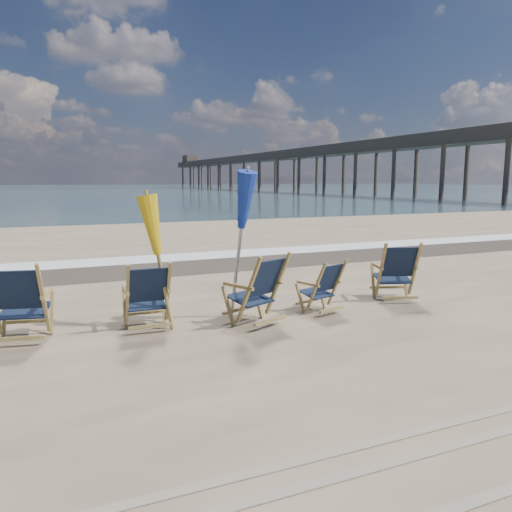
# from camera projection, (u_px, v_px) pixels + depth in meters

# --- Properties ---
(ocean) EXTENTS (400.00, 400.00, 0.00)m
(ocean) POSITION_uv_depth(u_px,v_px,m) (52.00, 189.00, 122.49)
(ocean) COLOR #3B5862
(ocean) RESTS_ON ground
(surf_foam) EXTENTS (200.00, 1.40, 0.01)m
(surf_foam) POSITION_uv_depth(u_px,v_px,m) (169.00, 258.00, 13.97)
(surf_foam) COLOR silver
(surf_foam) RESTS_ON ground
(wet_sand_strip) EXTENTS (200.00, 2.60, 0.00)m
(wet_sand_strip) POSITION_uv_depth(u_px,v_px,m) (184.00, 266.00, 12.61)
(wet_sand_strip) COLOR #42362A
(wet_sand_strip) RESTS_ON ground
(tire_tracks) EXTENTS (80.00, 1.30, 0.01)m
(tire_tracks) POSITION_uv_depth(u_px,v_px,m) (510.00, 457.00, 3.91)
(tire_tracks) COLOR gray
(tire_tracks) RESTS_ON ground
(beach_chair_0) EXTENTS (0.87, 0.93, 1.11)m
(beach_chair_0) POSITION_uv_depth(u_px,v_px,m) (43.00, 302.00, 6.60)
(beach_chair_0) COLOR #111B31
(beach_chair_0) RESTS_ON ground
(beach_chair_1) EXTENTS (0.68, 0.76, 1.02)m
(beach_chair_1) POSITION_uv_depth(u_px,v_px,m) (168.00, 295.00, 7.20)
(beach_chair_1) COLOR #111B31
(beach_chair_1) RESTS_ON ground
(beach_chair_2) EXTENTS (0.96, 1.01, 1.11)m
(beach_chair_2) POSITION_uv_depth(u_px,v_px,m) (278.00, 287.00, 7.55)
(beach_chair_2) COLOR #111B31
(beach_chair_2) RESTS_ON ground
(beach_chair_3) EXTENTS (0.73, 0.78, 0.89)m
(beach_chair_3) POSITION_uv_depth(u_px,v_px,m) (337.00, 285.00, 8.19)
(beach_chair_3) COLOR #111B31
(beach_chair_3) RESTS_ON ground
(beach_chair_4) EXTENTS (0.93, 0.98, 1.10)m
(beach_chair_4) POSITION_uv_depth(u_px,v_px,m) (415.00, 272.00, 8.82)
(beach_chair_4) COLOR #111B31
(beach_chair_4) RESTS_ON ground
(umbrella_yellow) EXTENTS (0.30, 0.30, 1.95)m
(umbrella_yellow) POSITION_uv_depth(u_px,v_px,m) (160.00, 231.00, 7.05)
(umbrella_yellow) COLOR #9F8447
(umbrella_yellow) RESTS_ON ground
(umbrella_blue) EXTENTS (0.30, 0.30, 2.32)m
(umbrella_blue) POSITION_uv_depth(u_px,v_px,m) (238.00, 205.00, 7.47)
(umbrella_blue) COLOR #A5A5AD
(umbrella_blue) RESTS_ON ground
(fishing_pier) EXTENTS (4.40, 140.00, 9.30)m
(fishing_pier) POSITION_uv_depth(u_px,v_px,m) (291.00, 166.00, 87.81)
(fishing_pier) COLOR #4A3E36
(fishing_pier) RESTS_ON ground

